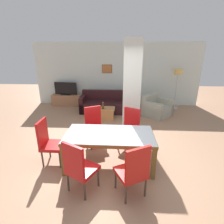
{
  "coord_description": "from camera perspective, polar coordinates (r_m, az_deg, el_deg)",
  "views": [
    {
      "loc": [
        0.24,
        -3.26,
        2.4
      ],
      "look_at": [
        0.0,
        0.93,
        0.89
      ],
      "focal_mm": 28.0,
      "sensor_mm": 36.0,
      "label": 1
    }
  ],
  "objects": [
    {
      "name": "ground_plane",
      "position": [
        4.05,
        -0.79,
        -16.46
      ],
      "size": [
        18.0,
        18.0,
        0.0
      ],
      "primitive_type": "plane",
      "color": "#A3795B"
    },
    {
      "name": "back_wall",
      "position": [
        7.85,
        1.54,
        12.12
      ],
      "size": [
        7.2,
        0.09,
        2.7
      ],
      "color": "silver",
      "rests_on": "ground_plane"
    },
    {
      "name": "bottle",
      "position": [
        6.09,
        -2.95,
        1.86
      ],
      "size": [
        0.08,
        0.08,
        0.24
      ],
      "color": "#4C2D14",
      "rests_on": "coffee_table"
    },
    {
      "name": "dining_table",
      "position": [
        3.73,
        -0.83,
        -9.01
      ],
      "size": [
        1.85,
        0.94,
        0.74
      ],
      "color": "brown",
      "rests_on": "ground_plane"
    },
    {
      "name": "tv_screen",
      "position": [
        8.07,
        -14.89,
        7.36
      ],
      "size": [
        1.03,
        0.26,
        0.56
      ],
      "rotation": [
        0.0,
        0.0,
        3.0
      ],
      "color": "black",
      "rests_on": "tv_stand"
    },
    {
      "name": "dining_chair_far_left",
      "position": [
        4.6,
        -5.72,
        -4.25
      ],
      "size": [
        0.62,
        0.62,
        1.0
      ],
      "rotation": [
        0.0,
        0.0,
        -2.67
      ],
      "color": "red",
      "rests_on": "ground_plane"
    },
    {
      "name": "dining_chair_far_right",
      "position": [
        4.49,
        5.8,
        -4.89
      ],
      "size": [
        0.63,
        0.63,
        1.0
      ],
      "rotation": [
        0.0,
        0.0,
        2.63
      ],
      "color": "red",
      "rests_on": "ground_plane"
    },
    {
      "name": "tv_stand",
      "position": [
        8.19,
        -14.58,
        3.87
      ],
      "size": [
        1.29,
        0.4,
        0.48
      ],
      "color": "#A7724E",
      "rests_on": "ground_plane"
    },
    {
      "name": "dining_chair_near_left",
      "position": [
        3.14,
        -10.74,
        -17.09
      ],
      "size": [
        0.62,
        0.62,
        1.0
      ],
      "rotation": [
        0.0,
        0.0,
        -0.5
      ],
      "color": "red",
      "rests_on": "ground_plane"
    },
    {
      "name": "sofa",
      "position": [
        7.1,
        -1.44,
        2.46
      ],
      "size": [
        2.15,
        0.88,
        0.82
      ],
      "rotation": [
        0.0,
        0.0,
        3.14
      ],
      "color": "black",
      "rests_on": "ground_plane"
    },
    {
      "name": "floor_lamp",
      "position": [
        7.69,
        20.69,
        11.14
      ],
      "size": [
        0.35,
        0.35,
        1.66
      ],
      "color": "#B7B7BC",
      "rests_on": "ground_plane"
    },
    {
      "name": "armchair",
      "position": [
        6.86,
        14.32,
        1.14
      ],
      "size": [
        1.24,
        1.24,
        0.78
      ],
      "rotation": [
        0.0,
        0.0,
        3.96
      ],
      "color": "#A3A392",
      "rests_on": "ground_plane"
    },
    {
      "name": "dining_chair_near_right",
      "position": [
        3.04,
        7.0,
        -18.28
      ],
      "size": [
        0.62,
        0.62,
        1.0
      ],
      "rotation": [
        0.0,
        0.0,
        0.48
      ],
      "color": "red",
      "rests_on": "ground_plane"
    },
    {
      "name": "dining_chair_head_left",
      "position": [
        4.07,
        -19.92,
        -8.83
      ],
      "size": [
        0.46,
        0.46,
        1.0
      ],
      "rotation": [
        0.0,
        0.0,
        -1.57
      ],
      "color": "red",
      "rests_on": "ground_plane"
    },
    {
      "name": "coffee_table",
      "position": [
        6.29,
        -2.58,
        -0.46
      ],
      "size": [
        0.76,
        0.46,
        0.43
      ],
      "color": "#AA7645",
      "rests_on": "ground_plane"
    },
    {
      "name": "divider_pillar",
      "position": [
        5.06,
        6.45,
        7.72
      ],
      "size": [
        0.49,
        0.36,
        2.7
      ],
      "color": "silver",
      "rests_on": "ground_plane"
    }
  ]
}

